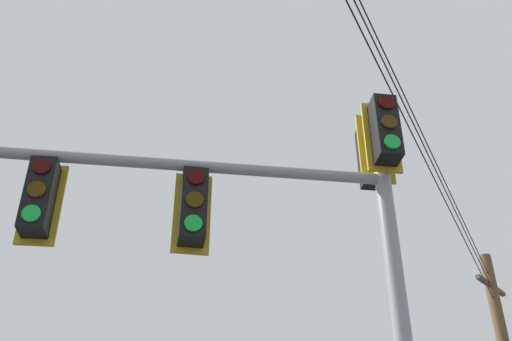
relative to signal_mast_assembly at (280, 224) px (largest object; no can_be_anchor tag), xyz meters
The scene contains 1 object.
signal_mast_assembly is the anchor object (origin of this frame).
Camera 1 is at (2.12, -5.86, 1.31)m, focal length 42.77 mm.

